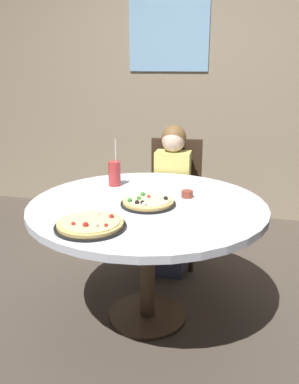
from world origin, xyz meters
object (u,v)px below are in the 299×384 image
Objects in this scene: diner_child at (171,207)px; pizza_cheese at (148,202)px; chair_wooden at (174,193)px; sauce_bowl at (187,194)px; pizza_veggie at (90,225)px; dining_table at (147,217)px; soda_cup at (114,173)px.

pizza_cheese is at bearing -89.36° from diner_child.
chair_wooden is 0.80m from sauce_bowl.
diner_child is 1.18m from pizza_veggie.
pizza_veggie reaches higher than sauce_bowl.
dining_table is 3.87× the size of pizza_veggie.
pizza_veggie is 1.14× the size of soda_cup.
pizza_veggie is at bearing -123.39° from sauce_bowl.
dining_table is 0.47m from pizza_veggie.
diner_child is 3.47× the size of pizza_cheese.
pizza_cheese is at bearing -89.04° from chair_wooden.
diner_child is at bearing 54.92° from soda_cup.
pizza_veggie is (-0.17, -1.31, 0.24)m from chair_wooden.
pizza_cheese is at bearing -71.19° from dining_table.
dining_table is 1.43× the size of chair_wooden.
pizza_veggie is (-0.18, -1.13, 0.28)m from diner_child.
chair_wooden reaches higher than pizza_cheese.
pizza_veggie is 0.69m from sauce_bowl.
chair_wooden is (-0.00, 0.89, -0.14)m from dining_table.
diner_child reaches higher than soda_cup.
diner_child is at bearing -87.73° from chair_wooden.
diner_child is at bearing 90.64° from pizza_cheese.
diner_child is 3.09× the size of pizza_veggie.
sauce_bowl reaches higher than dining_table.
pizza_cheese is at bearing -135.34° from sauce_bowl.
diner_child is 3.52× the size of soda_cup.
sauce_bowl is at bearing 37.45° from dining_table.
dining_table is at bearing -90.27° from diner_child.
sauce_bowl is (0.21, -0.73, 0.24)m from chair_wooden.
dining_table is at bearing -44.54° from soda_cup.
soda_cup is (-0.30, -0.42, 0.35)m from diner_child.
chair_wooden is 0.19m from diner_child.
pizza_veggie is at bearing -97.54° from chair_wooden.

